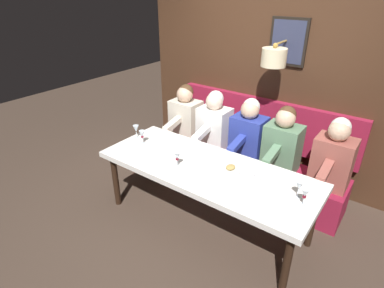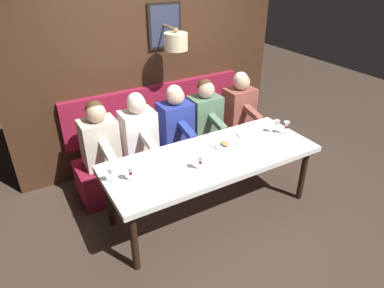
{
  "view_description": "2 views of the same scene",
  "coord_description": "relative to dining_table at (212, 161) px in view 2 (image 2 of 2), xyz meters",
  "views": [
    {
      "loc": [
        -2.31,
        -1.52,
        2.43
      ],
      "look_at": [
        0.05,
        0.22,
        0.92
      ],
      "focal_mm": 29.11,
      "sensor_mm": 36.0,
      "label": 1
    },
    {
      "loc": [
        -2.59,
        1.76,
        2.65
      ],
      "look_at": [
        0.05,
        0.22,
        0.92
      ],
      "focal_mm": 32.28,
      "sensor_mm": 36.0,
      "label": 2
    }
  ],
  "objects": [
    {
      "name": "ground_plane",
      "position": [
        0.0,
        0.0,
        -0.67
      ],
      "size": [
        12.0,
        12.0,
        0.0
      ],
      "primitive_type": "plane",
      "color": "#423328"
    },
    {
      "name": "dining_table",
      "position": [
        0.0,
        0.0,
        0.0
      ],
      "size": [
        0.9,
        2.32,
        0.74
      ],
      "color": "white",
      "rests_on": "ground_plane"
    },
    {
      "name": "banquette_bench",
      "position": [
        0.89,
        0.0,
        -0.45
      ],
      "size": [
        0.52,
        2.52,
        0.45
      ],
      "primitive_type": "cube",
      "color": "maroon",
      "rests_on": "ground_plane"
    },
    {
      "name": "back_wall_panel",
      "position": [
        1.46,
        -0.0,
        0.7
      ],
      "size": [
        0.59,
        3.72,
        2.9
      ],
      "color": "#422819",
      "rests_on": "ground_plane"
    },
    {
      "name": "diner_nearest",
      "position": [
        0.88,
        -1.03,
        0.14
      ],
      "size": [
        0.6,
        0.4,
        0.79
      ],
      "color": "#934C42",
      "rests_on": "banquette_bench"
    },
    {
      "name": "diner_near",
      "position": [
        0.88,
        -0.47,
        0.14
      ],
      "size": [
        0.6,
        0.4,
        0.79
      ],
      "color": "#567A5B",
      "rests_on": "banquette_bench"
    },
    {
      "name": "diner_middle",
      "position": [
        0.88,
        -0.03,
        0.14
      ],
      "size": [
        0.6,
        0.4,
        0.79
      ],
      "color": "#283893",
      "rests_on": "banquette_bench"
    },
    {
      "name": "diner_far",
      "position": [
        0.88,
        0.47,
        0.14
      ],
      "size": [
        0.6,
        0.4,
        0.79
      ],
      "color": "white",
      "rests_on": "banquette_bench"
    },
    {
      "name": "diner_farthest",
      "position": [
        0.88,
        0.94,
        0.14
      ],
      "size": [
        0.6,
        0.4,
        0.79
      ],
      "color": "beige",
      "rests_on": "banquette_bench"
    },
    {
      "name": "place_setting_0",
      "position": [
        0.21,
        -0.62,
        0.07
      ],
      "size": [
        0.24,
        0.32,
        0.01
      ],
      "color": "silver",
      "rests_on": "dining_table"
    },
    {
      "name": "place_setting_1",
      "position": [
        0.1,
        -0.23,
        0.08
      ],
      "size": [
        0.24,
        0.32,
        0.05
      ],
      "color": "silver",
      "rests_on": "dining_table"
    },
    {
      "name": "wine_glass_0",
      "position": [
        0.06,
        -0.94,
        0.18
      ],
      "size": [
        0.07,
        0.07,
        0.16
      ],
      "color": "silver",
      "rests_on": "dining_table"
    },
    {
      "name": "wine_glass_1",
      "position": [
        0.07,
        1.08,
        0.18
      ],
      "size": [
        0.07,
        0.07,
        0.16
      ],
      "color": "silver",
      "rests_on": "dining_table"
    },
    {
      "name": "wine_glass_2",
      "position": [
        -0.03,
        -1.02,
        0.18
      ],
      "size": [
        0.07,
        0.07,
        0.16
      ],
      "color": "silver",
      "rests_on": "dining_table"
    },
    {
      "name": "wine_glass_3",
      "position": [
        -0.17,
        0.25,
        0.18
      ],
      "size": [
        0.07,
        0.07,
        0.16
      ],
      "color": "silver",
      "rests_on": "dining_table"
    },
    {
      "name": "wine_glass_4",
      "position": [
        -0.0,
        0.91,
        0.18
      ],
      "size": [
        0.07,
        0.07,
        0.16
      ],
      "color": "silver",
      "rests_on": "dining_table"
    }
  ]
}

